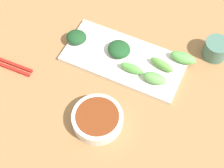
{
  "coord_description": "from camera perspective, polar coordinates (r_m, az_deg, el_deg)",
  "views": [
    {
      "loc": [
        -0.46,
        -0.19,
        0.81
      ],
      "look_at": [
        -0.04,
        0.01,
        0.05
      ],
      "focal_mm": 54.61,
      "sensor_mm": 36.0,
      "label": 1
    }
  ],
  "objects": [
    {
      "name": "tabletop",
      "position": [
        0.94,
        1.52,
        0.51
      ],
      "size": [
        2.1,
        2.1,
        0.02
      ],
      "primitive_type": "cube",
      "color": "#9A6E43",
      "rests_on": "ground"
    },
    {
      "name": "sauce_bowl",
      "position": [
        0.85,
        -2.28,
        -5.91
      ],
      "size": [
        0.13,
        0.13,
        0.04
      ],
      "color": "silver",
      "rests_on": "tabletop"
    },
    {
      "name": "serving_plate",
      "position": [
        0.96,
        2.01,
        4.17
      ],
      "size": [
        0.16,
        0.34,
        0.01
      ],
      "primitive_type": "cube",
      "color": "silver",
      "rests_on": "tabletop"
    },
    {
      "name": "broccoli_stalk_0",
      "position": [
        0.94,
        8.35,
        3.23
      ],
      "size": [
        0.04,
        0.08,
        0.03
      ],
      "primitive_type": "ellipsoid",
      "rotation": [
        0.0,
        0.0,
        -0.21
      ],
      "color": "#65A646",
      "rests_on": "serving_plate"
    },
    {
      "name": "broccoli_leafy_1",
      "position": [
        0.99,
        -5.97,
        7.81
      ],
      "size": [
        0.07,
        0.07,
        0.03
      ],
      "primitive_type": "ellipsoid",
      "rotation": [
        0.0,
        0.0,
        0.24
      ],
      "color": "#1B4621",
      "rests_on": "serving_plate"
    },
    {
      "name": "broccoli_stalk_2",
      "position": [
        0.96,
        11.83,
        4.33
      ],
      "size": [
        0.03,
        0.07,
        0.03
      ],
      "primitive_type": "ellipsoid",
      "rotation": [
        0.0,
        0.0,
        0.02
      ],
      "color": "#62B153",
      "rests_on": "serving_plate"
    },
    {
      "name": "broccoli_stalk_3",
      "position": [
        0.91,
        7.14,
        0.95
      ],
      "size": [
        0.04,
        0.06,
        0.03
      ],
      "primitive_type": "ellipsoid",
      "rotation": [
        0.0,
        0.0,
        0.07
      ],
      "color": "#68AD56",
      "rests_on": "serving_plate"
    },
    {
      "name": "broccoli_leafy_4",
      "position": [
        0.96,
        1.19,
        5.87
      ],
      "size": [
        0.07,
        0.08,
        0.03
      ],
      "primitive_type": "ellipsoid",
      "rotation": [
        0.0,
        0.0,
        -0.24
      ],
      "color": "#1C4C24",
      "rests_on": "serving_plate"
    },
    {
      "name": "broccoli_stalk_5",
      "position": [
        0.92,
        3.34,
        2.64
      ],
      "size": [
        0.02,
        0.07,
        0.03
      ],
      "primitive_type": "ellipsoid",
      "rotation": [
        0.0,
        0.0,
        -0.0
      ],
      "color": "#5DB64B",
      "rests_on": "serving_plate"
    },
    {
      "name": "tea_cup",
      "position": [
        1.0,
        16.97,
        5.62
      ],
      "size": [
        0.07,
        0.07,
        0.05
      ],
      "primitive_type": "cylinder",
      "color": "#497161",
      "rests_on": "tabletop"
    }
  ]
}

